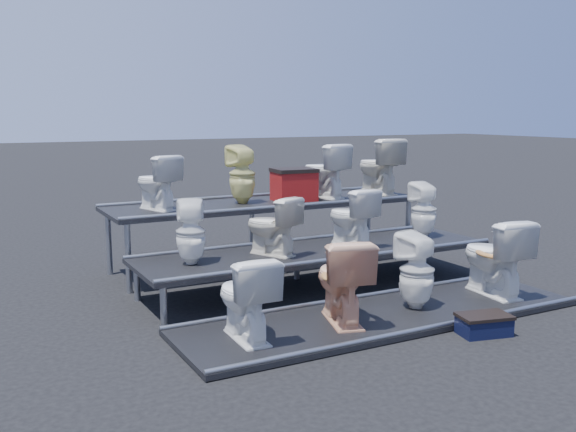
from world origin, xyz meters
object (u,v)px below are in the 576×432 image
toilet_8 (156,182)px  red_crate (294,186)px  toilet_11 (378,166)px  toilet_7 (424,210)px  toilet_2 (417,271)px  toilet_6 (351,217)px  toilet_3 (494,256)px  toilet_10 (324,171)px  toilet_0 (245,297)px  toilet_4 (191,232)px  toilet_9 (242,174)px  toilet_1 (342,279)px  toilet_5 (272,226)px  step_stool (484,326)px

toilet_8 → red_crate: (1.85, -0.08, -0.14)m
toilet_11 → toilet_7: bearing=82.3°
toilet_2 → toilet_6: size_ratio=1.12×
toilet_3 → toilet_10: toilet_10 is taller
toilet_0 → toilet_7: 3.35m
toilet_10 → red_crate: (-0.52, -0.08, -0.18)m
toilet_2 → toilet_11: (1.40, 2.60, 0.81)m
toilet_6 → toilet_2: bearing=83.1°
toilet_4 → toilet_8: toilet_8 is taller
toilet_0 → toilet_8: bearing=-87.6°
toilet_3 → toilet_9: (-1.82, 2.60, 0.75)m
toilet_0 → toilet_9: size_ratio=1.00×
toilet_3 → toilet_10: 2.77m
toilet_0 → red_crate: size_ratio=1.43×
toilet_6 → toilet_11: bearing=-139.7°
toilet_1 → toilet_5: (-0.09, 1.30, 0.32)m
red_crate → step_stool: 3.46m
toilet_0 → toilet_6: toilet_6 is taller
red_crate → toilet_11: bearing=8.2°
toilet_8 → toilet_1: bearing=94.6°
toilet_6 → toilet_9: 1.60m
toilet_10 → toilet_11: size_ratio=0.93×
toilet_11 → step_stool: (-1.25, -3.40, -1.18)m
red_crate → step_stool: (0.19, -3.31, -0.97)m
toilet_6 → toilet_7: toilet_7 is taller
toilet_0 → toilet_2: (1.90, 0.00, 0.01)m
toilet_9 → toilet_4: bearing=41.2°
toilet_0 → toilet_6: bearing=-143.9°
red_crate → step_stool: red_crate is taller
toilet_10 → red_crate: size_ratio=1.41×
toilet_6 → toilet_10: size_ratio=0.93×
toilet_4 → toilet_11: 3.60m
toilet_4 → toilet_10: toilet_10 is taller
toilet_1 → toilet_8: size_ratio=1.23×
toilet_1 → toilet_5: bearing=-69.1°
toilet_1 → toilet_11: 3.56m
toilet_2 → toilet_10: bearing=-109.1°
step_stool → toilet_9: bearing=118.0°
toilet_1 → toilet_9: bearing=-76.0°
toilet_0 → red_crate: red_crate is taller
toilet_7 → toilet_4: bearing=5.2°
toilet_4 → toilet_6: bearing=-161.2°
toilet_4 → toilet_5: size_ratio=1.04×
toilet_8 → red_crate: size_ratio=1.26×
toilet_3 → step_stool: (-0.91, -0.80, -0.40)m
toilet_3 → toilet_0: bearing=6.6°
toilet_3 → red_crate: red_crate is taller
toilet_0 → toilet_9: 2.95m
toilet_10 → step_stool: (-0.33, -3.40, -1.15)m
toilet_3 → toilet_8: bearing=-34.7°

